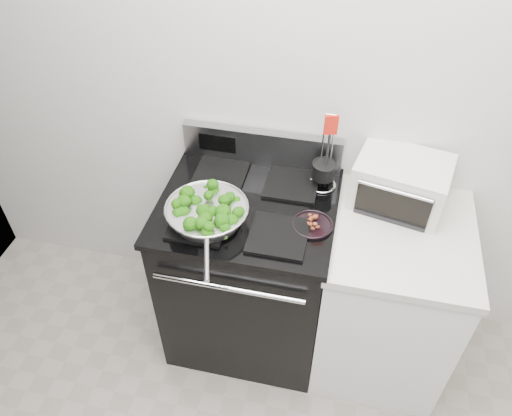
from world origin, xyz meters
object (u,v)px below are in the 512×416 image
(utensil_holder, at_px, (323,174))
(bacon_plate, at_px, (313,223))
(skillet, at_px, (207,213))
(gas_range, at_px, (249,270))
(toaster_oven, at_px, (401,182))

(utensil_holder, bearing_deg, bacon_plate, -105.27)
(skillet, bearing_deg, bacon_plate, -6.88)
(gas_range, height_order, bacon_plate, gas_range)
(skillet, height_order, bacon_plate, skillet)
(skillet, height_order, utensil_holder, utensil_holder)
(gas_range, bearing_deg, toaster_oven, 16.36)
(utensil_holder, bearing_deg, skillet, -155.48)
(gas_range, bearing_deg, bacon_plate, -14.81)
(skillet, relative_size, utensil_holder, 1.42)
(bacon_plate, relative_size, toaster_oven, 0.39)
(bacon_plate, bearing_deg, skillet, -170.14)
(utensil_holder, distance_m, toaster_oven, 0.34)
(toaster_oven, bearing_deg, skillet, -144.19)
(gas_range, relative_size, skillet, 2.06)
(bacon_plate, xyz_separation_m, toaster_oven, (0.35, 0.27, 0.07))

